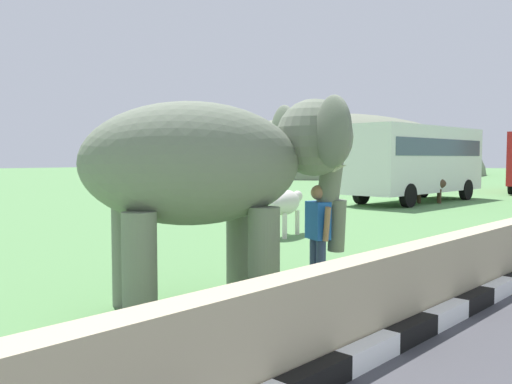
{
  "coord_description": "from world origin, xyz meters",
  "views": [
    {
      "loc": [
        -1.86,
        0.71,
        2.07
      ],
      "look_at": [
        3.62,
        5.87,
        1.6
      ],
      "focal_mm": 38.18,
      "sensor_mm": 36.0,
      "label": 1
    }
  ],
  "objects_px": {
    "person_handler": "(318,232)",
    "bus_white": "(417,158)",
    "elephant": "(219,167)",
    "cow_near": "(285,203)",
    "cow_mid": "(428,184)"
  },
  "relations": [
    {
      "from": "person_handler",
      "to": "bus_white",
      "type": "bearing_deg",
      "value": 22.28
    },
    {
      "from": "cow_near",
      "to": "person_handler",
      "type": "bearing_deg",
      "value": -135.04
    },
    {
      "from": "cow_near",
      "to": "bus_white",
      "type": "bearing_deg",
      "value": 12.13
    },
    {
      "from": "elephant",
      "to": "bus_white",
      "type": "xyz_separation_m",
      "value": [
        18.52,
        6.38,
        0.14
      ]
    },
    {
      "from": "bus_white",
      "to": "cow_near",
      "type": "bearing_deg",
      "value": -167.87
    },
    {
      "from": "person_handler",
      "to": "cow_near",
      "type": "height_order",
      "value": "person_handler"
    },
    {
      "from": "person_handler",
      "to": "bus_white",
      "type": "relative_size",
      "value": 0.18
    },
    {
      "from": "bus_white",
      "to": "cow_mid",
      "type": "relative_size",
      "value": 5.11
    },
    {
      "from": "person_handler",
      "to": "bus_white",
      "type": "height_order",
      "value": "bus_white"
    },
    {
      "from": "cow_near",
      "to": "cow_mid",
      "type": "xyz_separation_m",
      "value": [
        12.5,
        2.02,
        0.0
      ]
    },
    {
      "from": "bus_white",
      "to": "elephant",
      "type": "bearing_deg",
      "value": -160.98
    },
    {
      "from": "elephant",
      "to": "person_handler",
      "type": "bearing_deg",
      "value": -20.86
    },
    {
      "from": "person_handler",
      "to": "cow_near",
      "type": "bearing_deg",
      "value": 44.96
    },
    {
      "from": "elephant",
      "to": "bus_white",
      "type": "distance_m",
      "value": 19.59
    },
    {
      "from": "person_handler",
      "to": "cow_near",
      "type": "distance_m",
      "value": 5.97
    }
  ]
}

